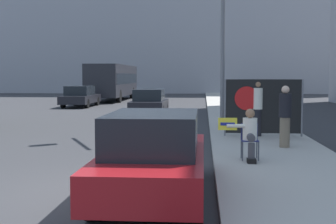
% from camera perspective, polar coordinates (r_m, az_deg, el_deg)
% --- Properties ---
extents(ground_plane, '(160.00, 160.00, 0.00)m').
position_cam_1_polar(ground_plane, '(8.78, -7.29, -9.57)').
color(ground_plane, '#303033').
extents(sidewalk_curb, '(3.17, 90.00, 0.14)m').
position_cam_1_polar(sidewalk_curb, '(23.50, 8.81, -0.63)').
color(sidewalk_curb, '#A8A399').
rests_on(sidewalk_curb, ground_plane).
extents(building_backdrop_far, '(52.00, 12.00, 23.54)m').
position_cam_1_polar(building_backdrop_far, '(62.67, 0.90, 13.28)').
color(building_backdrop_far, '#99999E').
rests_on(building_backdrop_far, ground_plane).
extents(seated_protester, '(0.95, 0.77, 1.21)m').
position_cam_1_polar(seated_protester, '(11.14, 9.89, -2.51)').
color(seated_protester, '#474C56').
rests_on(seated_protester, sidewalk_curb).
extents(jogger_on_sidewalk, '(0.34, 0.34, 1.71)m').
position_cam_1_polar(jogger_on_sidewalk, '(13.34, 14.08, -0.47)').
color(jogger_on_sidewalk, '#756651').
rests_on(jogger_on_sidewalk, sidewalk_curb).
extents(pedestrian_behind, '(0.34, 0.34, 1.82)m').
position_cam_1_polar(pedestrian_behind, '(15.66, 10.86, 0.51)').
color(pedestrian_behind, black).
rests_on(pedestrian_behind, sidewalk_curb).
extents(protest_banner, '(2.56, 0.06, 1.87)m').
position_cam_1_polar(protest_banner, '(15.61, 11.48, 0.68)').
color(protest_banner, slate).
rests_on(protest_banner, sidewalk_curb).
extents(traffic_light_pole, '(2.82, 2.59, 6.39)m').
position_cam_1_polar(traffic_light_pole, '(17.39, 3.74, 11.98)').
color(traffic_light_pole, slate).
rests_on(traffic_light_pole, sidewalk_curb).
extents(parked_car_curbside, '(1.70, 4.45, 1.50)m').
position_cam_1_polar(parked_car_curbside, '(8.09, -1.70, -5.37)').
color(parked_car_curbside, maroon).
rests_on(parked_car_curbside, ground_plane).
extents(car_on_road_nearest, '(1.76, 4.40, 1.40)m').
position_cam_1_polar(car_on_road_nearest, '(25.50, -2.27, 1.24)').
color(car_on_road_nearest, black).
rests_on(car_on_road_nearest, ground_plane).
extents(car_on_road_midblock, '(1.81, 4.71, 1.44)m').
position_cam_1_polar(car_on_road_midblock, '(32.63, -10.63, 1.89)').
color(car_on_road_midblock, black).
rests_on(car_on_road_midblock, ground_plane).
extents(city_bus_on_road, '(2.56, 11.05, 3.04)m').
position_cam_1_polar(city_bus_on_road, '(40.92, -6.71, 3.89)').
color(city_bus_on_road, '#232328').
rests_on(city_bus_on_road, ground_plane).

